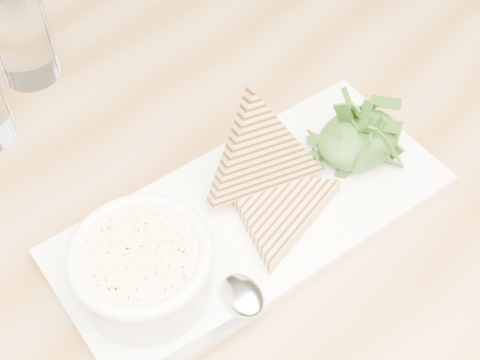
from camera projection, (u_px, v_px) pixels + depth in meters
table_top at (134, 235)px, 0.72m from camera, size 1.43×1.04×0.04m
table_leg_br at (295, 62)px, 1.44m from camera, size 0.06×0.06×0.71m
platter at (252, 216)px, 0.70m from camera, size 0.42×0.21×0.02m
soup_bowl at (144, 273)px, 0.62m from camera, size 0.13×0.13×0.05m
soup at (140, 256)px, 0.60m from camera, size 0.11×0.11×0.01m
bowl_rim at (140, 255)px, 0.59m from camera, size 0.13×0.13×0.01m
sandwich_flat at (277, 208)px, 0.68m from camera, size 0.18×0.18×0.02m
sandwich_lean at (261, 155)px, 0.68m from camera, size 0.18×0.17×0.17m
salad_base at (359, 139)px, 0.73m from camera, size 0.10×0.08×0.04m
arugula_pile at (360, 134)px, 0.72m from camera, size 0.11×0.10×0.05m
spoon_bowl at (243, 295)px, 0.63m from camera, size 0.04×0.05×0.01m
spoon_handle at (187, 351)px, 0.59m from camera, size 0.12×0.02×0.00m
glass_far at (22, 40)px, 0.80m from camera, size 0.07×0.07×0.11m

